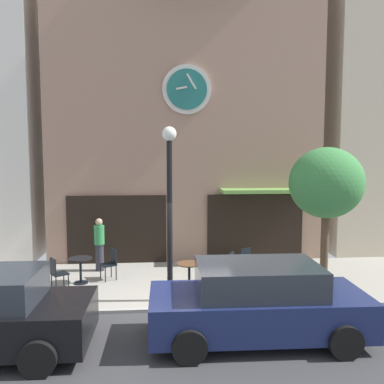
{
  "coord_description": "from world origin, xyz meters",
  "views": [
    {
      "loc": [
        -0.57,
        -9.53,
        3.78
      ],
      "look_at": [
        0.36,
        2.25,
        2.61
      ],
      "focal_mm": 39.02,
      "sensor_mm": 36.0,
      "label": 1
    }
  ],
  "objects_px": {
    "cafe_table_near_door": "(189,271)",
    "cafe_chair_facing_wall": "(57,271)",
    "street_tree": "(326,184)",
    "parked_car_navy": "(258,303)",
    "cafe_chair_near_tree": "(111,262)",
    "cafe_chair_left_end": "(220,272)",
    "cafe_chair_mid_row": "(255,276)",
    "cafe_chair_facing_street": "(248,261)",
    "pedestrian_green": "(99,244)",
    "cafe_chair_corner": "(235,265)",
    "street_lamp": "(170,214)",
    "cafe_table_center": "(80,266)",
    "cafe_table_center_right": "(262,267)"
  },
  "relations": [
    {
      "from": "cafe_chair_corner",
      "to": "parked_car_navy",
      "type": "distance_m",
      "value": 3.55
    },
    {
      "from": "cafe_chair_mid_row",
      "to": "cafe_chair_facing_wall",
      "type": "distance_m",
      "value": 5.32
    },
    {
      "from": "cafe_chair_left_end",
      "to": "parked_car_navy",
      "type": "relative_size",
      "value": 0.21
    },
    {
      "from": "cafe_table_center",
      "to": "cafe_chair_mid_row",
      "type": "relative_size",
      "value": 0.82
    },
    {
      "from": "cafe_table_near_door",
      "to": "cafe_chair_near_tree",
      "type": "relative_size",
      "value": 0.84
    },
    {
      "from": "cafe_chair_mid_row",
      "to": "street_lamp",
      "type": "bearing_deg",
      "value": -175.21
    },
    {
      "from": "cafe_chair_facing_wall",
      "to": "parked_car_navy",
      "type": "distance_m",
      "value": 5.8
    },
    {
      "from": "cafe_chair_facing_wall",
      "to": "cafe_table_center_right",
      "type": "bearing_deg",
      "value": -1.07
    },
    {
      "from": "cafe_table_center",
      "to": "cafe_chair_left_end",
      "type": "relative_size",
      "value": 0.82
    },
    {
      "from": "cafe_table_center_right",
      "to": "pedestrian_green",
      "type": "bearing_deg",
      "value": 157.78
    },
    {
      "from": "cafe_table_center_right",
      "to": "cafe_chair_near_tree",
      "type": "relative_size",
      "value": 0.86
    },
    {
      "from": "cafe_chair_facing_wall",
      "to": "pedestrian_green",
      "type": "distance_m",
      "value": 2.06
    },
    {
      "from": "cafe_chair_corner",
      "to": "street_tree",
      "type": "bearing_deg",
      "value": -28.44
    },
    {
      "from": "cafe_chair_facing_wall",
      "to": "cafe_chair_near_tree",
      "type": "height_order",
      "value": "same"
    },
    {
      "from": "street_tree",
      "to": "cafe_table_near_door",
      "type": "distance_m",
      "value": 4.28
    },
    {
      "from": "cafe_chair_left_end",
      "to": "cafe_chair_corner",
      "type": "bearing_deg",
      "value": 49.89
    },
    {
      "from": "street_tree",
      "to": "parked_car_navy",
      "type": "distance_m",
      "value": 3.98
    },
    {
      "from": "street_lamp",
      "to": "street_tree",
      "type": "height_order",
      "value": "street_lamp"
    },
    {
      "from": "street_lamp",
      "to": "cafe_table_center",
      "type": "distance_m",
      "value": 3.43
    },
    {
      "from": "cafe_chair_facing_wall",
      "to": "street_tree",
      "type": "bearing_deg",
      "value": -7.71
    },
    {
      "from": "cafe_table_near_door",
      "to": "parked_car_navy",
      "type": "bearing_deg",
      "value": -69.23
    },
    {
      "from": "cafe_table_near_door",
      "to": "cafe_chair_facing_wall",
      "type": "relative_size",
      "value": 0.84
    },
    {
      "from": "street_lamp",
      "to": "cafe_table_near_door",
      "type": "xyz_separation_m",
      "value": [
        0.54,
        0.71,
        -1.69
      ]
    },
    {
      "from": "cafe_chair_left_end",
      "to": "cafe_chair_near_tree",
      "type": "bearing_deg",
      "value": 157.01
    },
    {
      "from": "cafe_chair_mid_row",
      "to": "cafe_chair_near_tree",
      "type": "height_order",
      "value": "same"
    },
    {
      "from": "street_lamp",
      "to": "cafe_table_center_right",
      "type": "relative_size",
      "value": 5.68
    },
    {
      "from": "street_lamp",
      "to": "cafe_chair_near_tree",
      "type": "xyz_separation_m",
      "value": [
        -1.7,
        1.9,
        -1.69
      ]
    },
    {
      "from": "cafe_chair_left_end",
      "to": "parked_car_navy",
      "type": "bearing_deg",
      "value": -83.53
    },
    {
      "from": "cafe_chair_facing_wall",
      "to": "cafe_chair_near_tree",
      "type": "bearing_deg",
      "value": 33.6
    },
    {
      "from": "cafe_chair_corner",
      "to": "cafe_chair_near_tree",
      "type": "height_order",
      "value": "same"
    },
    {
      "from": "cafe_chair_mid_row",
      "to": "cafe_chair_facing_street",
      "type": "xyz_separation_m",
      "value": [
        0.13,
        1.46,
        0.0
      ]
    },
    {
      "from": "street_tree",
      "to": "cafe_chair_left_end",
      "type": "xyz_separation_m",
      "value": [
        -2.66,
        0.55,
        -2.41
      ]
    },
    {
      "from": "cafe_table_near_door",
      "to": "pedestrian_green",
      "type": "bearing_deg",
      "value": 141.66
    },
    {
      "from": "cafe_chair_left_end",
      "to": "street_lamp",
      "type": "bearing_deg",
      "value": -156.2
    },
    {
      "from": "street_tree",
      "to": "parked_car_navy",
      "type": "height_order",
      "value": "street_tree"
    },
    {
      "from": "cafe_table_center_right",
      "to": "cafe_chair_corner",
      "type": "bearing_deg",
      "value": 156.61
    },
    {
      "from": "street_lamp",
      "to": "cafe_table_near_door",
      "type": "relative_size",
      "value": 5.76
    },
    {
      "from": "cafe_chair_facing_street",
      "to": "cafe_chair_left_end",
      "type": "distance_m",
      "value": 1.44
    },
    {
      "from": "street_lamp",
      "to": "cafe_chair_facing_wall",
      "type": "height_order",
      "value": "street_lamp"
    },
    {
      "from": "cafe_chair_near_tree",
      "to": "cafe_table_center",
      "type": "bearing_deg",
      "value": -158.86
    },
    {
      "from": "cafe_table_center",
      "to": "cafe_chair_near_tree",
      "type": "xyz_separation_m",
      "value": [
        0.82,
        0.32,
        0.02
      ]
    },
    {
      "from": "cafe_chair_facing_street",
      "to": "cafe_table_near_door",
      "type": "bearing_deg",
      "value": -152.54
    },
    {
      "from": "cafe_chair_mid_row",
      "to": "cafe_chair_corner",
      "type": "bearing_deg",
      "value": 108.72
    },
    {
      "from": "street_tree",
      "to": "cafe_chair_near_tree",
      "type": "height_order",
      "value": "street_tree"
    },
    {
      "from": "cafe_table_center",
      "to": "cafe_chair_corner",
      "type": "xyz_separation_m",
      "value": [
        4.39,
        -0.37,
        0.02
      ]
    },
    {
      "from": "street_tree",
      "to": "cafe_chair_mid_row",
      "type": "height_order",
      "value": "street_tree"
    },
    {
      "from": "cafe_table_near_door",
      "to": "cafe_chair_facing_street",
      "type": "bearing_deg",
      "value": 27.46
    },
    {
      "from": "pedestrian_green",
      "to": "cafe_chair_corner",
      "type": "bearing_deg",
      "value": -22.01
    },
    {
      "from": "street_lamp",
      "to": "street_tree",
      "type": "xyz_separation_m",
      "value": [
        4.01,
        0.05,
        0.72
      ]
    },
    {
      "from": "cafe_chair_facing_street",
      "to": "cafe_chair_facing_wall",
      "type": "xyz_separation_m",
      "value": [
        -5.39,
        -0.65,
        0.0
      ]
    }
  ]
}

